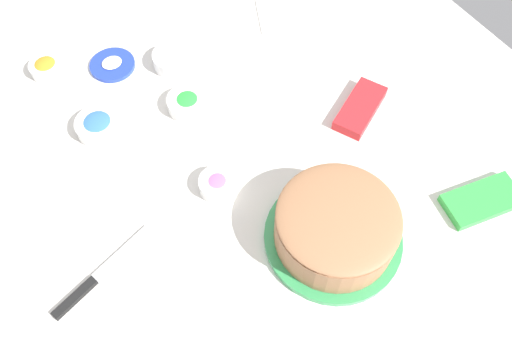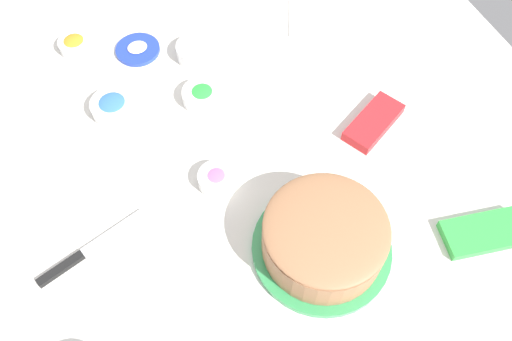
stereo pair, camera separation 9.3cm
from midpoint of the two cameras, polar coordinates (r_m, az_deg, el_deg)
The scene contains 12 objects.
ground_plane at distance 1.17m, azimuth -1.10°, elevation 2.54°, with size 1.54×1.54×0.00m, color silver.
frosted_cake at distance 1.02m, azimuth 9.89°, elevation -7.37°, with size 0.27×0.27×0.11m.
frosting_tub_lid at distance 1.37m, azimuth -10.63°, elevation 12.53°, with size 0.11×0.11×0.02m.
spreading_knife at distance 1.08m, azimuth -15.71°, elevation -8.77°, with size 0.23×0.09×0.01m.
sprinkle_bowl_blue at distance 1.24m, azimuth -13.01°, elevation 6.59°, with size 0.10×0.10×0.04m.
sprinkle_bowl_green at distance 1.24m, azimuth -3.66°, elevation 7.90°, with size 0.09×0.09×0.04m.
sprinkle_bowl_orange at distance 1.40m, azimuth -17.01°, elevation 12.69°, with size 0.08×0.08×0.04m.
sprinkle_bowl_pink at distance 1.11m, azimuth -1.87°, elevation -1.06°, with size 0.08×0.08×0.03m.
sprinkle_bowl_yellow at distance 1.33m, azimuth -4.38°, elevation 12.53°, with size 0.10×0.10×0.04m.
candy_box_lower at distance 1.23m, azimuth 14.59°, elevation 4.89°, with size 0.15×0.07×0.03m, color red.
candy_box_upper at distance 1.17m, azimuth 25.26°, elevation -6.24°, with size 0.16×0.08×0.02m, color green.
paper_napkin at distance 1.46m, azimuth 8.49°, elevation 15.97°, with size 0.15×0.15×0.01m, color white.
Camera 2 is at (-0.20, -0.64, 0.97)m, focal length 37.37 mm.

